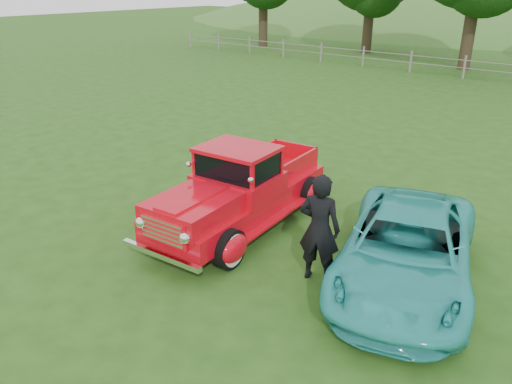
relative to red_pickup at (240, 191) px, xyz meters
The scene contains 4 objects.
ground 1.78m from the red_pickup, 62.66° to the right, with size 140.00×140.00×0.00m, color #244C14.
red_pickup is the anchor object (origin of this frame).
teal_sedan 3.66m from the red_pickup, ahead, with size 2.14×4.64×1.29m, color teal.
man 2.54m from the red_pickup, 16.39° to the right, with size 0.72×0.47×1.98m, color black.
Camera 1 is at (5.69, -5.79, 4.89)m, focal length 35.00 mm.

